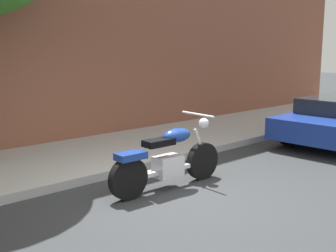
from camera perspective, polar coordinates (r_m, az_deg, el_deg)
name	(u,v)px	position (r m, az deg, el deg)	size (l,w,h in m)	color
ground_plane	(179,199)	(6.24, 1.49, -9.69)	(60.00, 60.00, 0.00)	#303335
sidewalk	(79,158)	(8.34, -11.73, -4.16)	(22.66, 2.62, 0.14)	#B2B2B2
motorcycle	(168,160)	(6.55, -0.04, -4.54)	(2.10, 0.70, 1.11)	black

